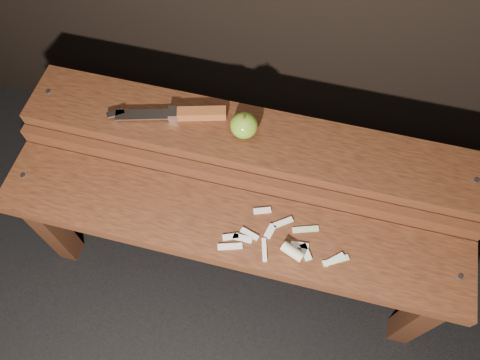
% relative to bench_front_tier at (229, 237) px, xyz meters
% --- Properties ---
extents(ground, '(60.00, 60.00, 0.00)m').
position_rel_bench_front_tier_xyz_m(ground, '(0.00, 0.06, -0.35)').
color(ground, black).
extents(bench_front_tier, '(1.20, 0.20, 0.42)m').
position_rel_bench_front_tier_xyz_m(bench_front_tier, '(0.00, 0.00, 0.00)').
color(bench_front_tier, '#391C0E').
rests_on(bench_front_tier, ground).
extents(bench_rear_tier, '(1.20, 0.21, 0.50)m').
position_rel_bench_front_tier_xyz_m(bench_rear_tier, '(0.00, 0.23, 0.06)').
color(bench_rear_tier, '#391C0E').
rests_on(bench_rear_tier, ground).
extents(apple, '(0.07, 0.07, 0.08)m').
position_rel_bench_front_tier_xyz_m(apple, '(-0.02, 0.23, 0.18)').
color(apple, olive).
rests_on(apple, bench_rear_tier).
extents(knife, '(0.31, 0.11, 0.03)m').
position_rel_bench_front_tier_xyz_m(knife, '(-0.17, 0.24, 0.16)').
color(knife, '#984821').
rests_on(knife, bench_rear_tier).
extents(apple_scraps, '(0.32, 0.14, 0.03)m').
position_rel_bench_front_tier_xyz_m(apple_scraps, '(0.14, -0.01, 0.07)').
color(apple_scraps, beige).
rests_on(apple_scraps, bench_front_tier).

